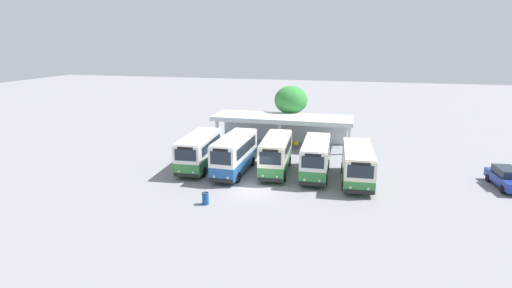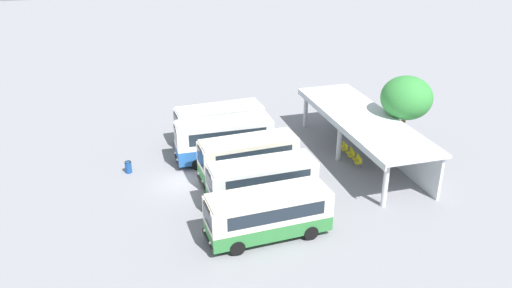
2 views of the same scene
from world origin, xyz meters
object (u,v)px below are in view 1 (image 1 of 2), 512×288
Objects in this scene: city_bus_second_in_row at (235,153)px; city_bus_fourth_amber at (316,157)px; city_bus_nearest_orange at (199,150)px; city_bus_fifth_blue at (358,163)px; waiting_chair_fifth_seat at (291,143)px; city_bus_middle_cream at (276,153)px; litter_bin_apron at (205,198)px; waiting_chair_middle_seat at (280,143)px; waiting_chair_far_end_seat at (296,144)px; parked_car_flank at (507,178)px; waiting_chair_fourth_seat at (285,143)px; waiting_chair_end_by_column at (269,142)px; waiting_chair_second_from_end at (274,143)px.

city_bus_fourth_amber is at bearing 7.13° from city_bus_second_in_row.
city_bus_nearest_orange is 1.03× the size of city_bus_fourth_amber.
city_bus_fifth_blue is 11.79m from waiting_chair_fifth_seat.
city_bus_middle_cream is 8.35× the size of waiting_chair_fifth_seat.
city_bus_fifth_blue is 13.06m from litter_bin_apron.
waiting_chair_middle_seat and waiting_chair_far_end_seat have the same top height.
city_bus_fourth_amber is at bearing -67.45° from waiting_chair_fifth_seat.
parked_car_flank is (15.28, 0.94, -0.92)m from city_bus_fourth_amber.
waiting_chair_fourth_seat is (2.91, 9.43, -1.33)m from city_bus_second_in_row.
waiting_chair_far_end_seat is at bearing -0.60° from waiting_chair_fourth_seat.
waiting_chair_middle_seat is 1.21m from waiting_chair_fifth_seat.
waiting_chair_end_by_column and waiting_chair_middle_seat have the same top height.
city_bus_fifth_blue is at bearing -44.14° from waiting_chair_end_by_column.
city_bus_nearest_orange is at bearing -122.62° from waiting_chair_middle_seat.
city_bus_fifth_blue is at bearing -45.92° from waiting_chair_second_from_end.
parked_car_flank is 24.16m from litter_bin_apron.
city_bus_second_in_row is at bearing -110.26° from waiting_chair_fifth_seat.
city_bus_middle_cream reaches higher than waiting_chair_fourth_seat.
waiting_chair_second_from_end is (-5.39, 8.54, -1.22)m from city_bus_fourth_amber.
waiting_chair_fourth_seat is at bearing -171.60° from waiting_chair_fifth_seat.
parked_car_flank is 5.28× the size of waiting_chair_end_by_column.
waiting_chair_far_end_seat is at bearing -4.27° from waiting_chair_middle_seat.
waiting_chair_far_end_seat is (4.12, 9.41, -1.33)m from city_bus_second_in_row.
city_bus_nearest_orange reaches higher than parked_car_flank.
waiting_chair_middle_seat is (-4.79, 8.66, -1.22)m from city_bus_fourth_amber.
litter_bin_apron is (3.56, -7.69, -1.29)m from city_bus_nearest_orange.
city_bus_fifth_blue is 11.35m from waiting_chair_far_end_seat.
city_bus_fourth_amber is 15.34m from parked_car_flank.
waiting_chair_second_from_end is 16.80m from litter_bin_apron.
city_bus_second_in_row is 9.91m from waiting_chair_middle_seat.
city_bus_second_in_row reaches higher than litter_bin_apron.
waiting_chair_second_from_end is at bearing -177.29° from waiting_chair_fifth_seat.
waiting_chair_fourth_seat is at bearing -1.01° from waiting_chair_end_by_column.
city_bus_fourth_amber is at bearing -70.74° from waiting_chair_far_end_seat.
waiting_chair_middle_seat is 16.99m from litter_bin_apron.
waiting_chair_end_by_column is 3.02m from waiting_chair_far_end_seat.
city_bus_fifth_blue reaches higher than waiting_chair_second_from_end.
city_bus_fifth_blue is 8.74× the size of waiting_chair_fifth_seat.
waiting_chair_end_by_column is at bearing 83.37° from city_bus_second_in_row.
waiting_chair_fifth_seat is 1.00× the size of waiting_chair_far_end_seat.
waiting_chair_fifth_seat and waiting_chair_far_end_seat have the same top height.
waiting_chair_second_from_end is (-8.94, 9.23, -1.13)m from city_bus_fifth_blue.
litter_bin_apron is (-10.63, -7.48, -1.20)m from city_bus_fifth_blue.
waiting_chair_fifth_seat is at bearing 69.74° from city_bus_second_in_row.
city_bus_middle_cream is 8.60m from waiting_chair_fourth_seat.
parked_car_flank is at bearing 3.52° from city_bus_fourth_amber.
waiting_chair_far_end_seat is (1.21, -0.01, 0.00)m from waiting_chair_fourth_seat.
city_bus_fourth_amber is at bearing 2.60° from city_bus_nearest_orange.
city_bus_second_in_row is at bearing -100.23° from waiting_chair_second_from_end.
city_bus_nearest_orange is 11.89m from waiting_chair_far_end_seat.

